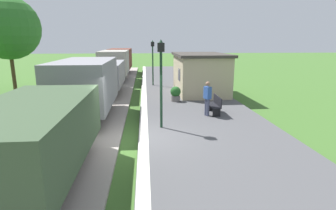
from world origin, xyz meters
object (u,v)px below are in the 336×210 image
(tree_trackside_far, at_px, (8,28))
(freight_train, at_px, (106,72))
(lamp_post_near, at_px, (161,68))
(person_waiting, at_px, (207,97))
(station_hut, at_px, (200,73))
(bench_near_hut, at_px, (215,105))
(potted_planter, at_px, (176,94))
(lamp_post_far, at_px, (153,54))

(tree_trackside_far, bearing_deg, freight_train, -12.83)
(lamp_post_near, bearing_deg, person_waiting, 35.68)
(freight_train, bearing_deg, station_hut, -12.85)
(bench_near_hut, relative_size, potted_planter, 1.64)
(station_hut, distance_m, lamp_post_far, 4.92)
(potted_planter, height_order, lamp_post_near, lamp_post_near)
(station_hut, xyz_separation_m, person_waiting, (-0.86, -6.28, -0.47))
(station_hut, height_order, lamp_post_near, lamp_post_near)
(lamp_post_near, xyz_separation_m, lamp_post_far, (0.00, 11.50, 0.00))
(freight_train, bearing_deg, bench_near_hut, -49.27)
(person_waiting, bearing_deg, freight_train, -74.02)
(station_hut, xyz_separation_m, potted_planter, (-2.05, -2.81, -0.93))
(bench_near_hut, bearing_deg, person_waiting, -144.53)
(freight_train, distance_m, tree_trackside_far, 8.31)
(freight_train, xyz_separation_m, lamp_post_far, (3.56, 1.97, 1.22))
(potted_planter, distance_m, tree_trackside_far, 14.24)
(station_hut, height_order, bench_near_hut, station_hut)
(bench_near_hut, height_order, lamp_post_far, lamp_post_far)
(person_waiting, height_order, lamp_post_near, lamp_post_near)
(lamp_post_near, bearing_deg, bench_near_hut, 35.64)
(potted_planter, bearing_deg, station_hut, 53.96)
(potted_planter, height_order, lamp_post_far, lamp_post_far)
(tree_trackside_far, bearing_deg, person_waiting, -35.42)
(station_hut, distance_m, tree_trackside_far, 14.96)
(lamp_post_near, bearing_deg, potted_planter, 77.01)
(bench_near_hut, bearing_deg, lamp_post_near, -144.36)
(tree_trackside_far, bearing_deg, lamp_post_far, 1.43)
(bench_near_hut, xyz_separation_m, potted_planter, (-1.68, 3.11, 0.00))
(freight_train, height_order, person_waiting, freight_train)
(freight_train, relative_size, lamp_post_far, 8.81)
(station_hut, bearing_deg, freight_train, 167.15)
(lamp_post_far, bearing_deg, person_waiting, -76.37)
(station_hut, distance_m, potted_planter, 3.60)
(freight_train, height_order, potted_planter, freight_train)
(station_hut, bearing_deg, bench_near_hut, -93.53)
(bench_near_hut, relative_size, lamp_post_near, 0.41)
(person_waiting, bearing_deg, station_hut, -119.03)
(person_waiting, bearing_deg, lamp_post_near, 14.48)
(freight_train, height_order, lamp_post_near, lamp_post_near)
(person_waiting, height_order, potted_planter, person_waiting)
(freight_train, xyz_separation_m, potted_planter, (4.75, -4.36, -0.86))
(freight_train, relative_size, lamp_post_near, 8.81)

